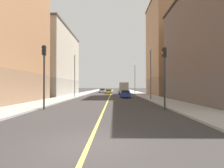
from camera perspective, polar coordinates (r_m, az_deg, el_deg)
ground_plane at (r=7.09m, az=-7.39°, el=-18.45°), size 400.00×400.00×0.00m
sidewalk_left at (r=56.17m, az=7.92°, el=-2.80°), size 3.91×168.00×0.15m
sidewalk_right at (r=56.44m, az=-8.41°, el=-2.79°), size 3.91×168.00×0.15m
lane_center_stripe at (r=55.74m, az=-0.26°, el=-2.89°), size 0.16×154.00×0.01m
building_left_mid at (r=47.74m, az=19.27°, el=10.70°), size 12.18×15.15×23.09m
building_right_midblock at (r=48.22m, az=-19.84°, el=6.33°), size 12.18×21.76×16.02m
traffic_light_left_near at (r=17.67m, az=16.07°, el=4.44°), size 0.40×0.32×5.74m
traffic_light_right_near at (r=18.29m, az=-20.50°, el=4.70°), size 0.40×0.32×5.97m
street_lamp_left_near at (r=29.15m, az=12.00°, el=4.73°), size 0.36×0.36×7.96m
street_lamp_right_near at (r=35.69m, az=-11.58°, el=3.92°), size 0.36×0.36×8.17m
street_lamp_left_far at (r=50.55m, az=7.18°, el=2.55°), size 0.36×0.36×8.15m
car_yellow at (r=53.11m, az=-1.07°, el=-2.37°), size 1.80×3.92×1.22m
car_silver at (r=59.73m, az=-3.05°, el=-2.14°), size 1.98×4.16×1.34m
car_teal at (r=63.73m, az=2.84°, el=-2.05°), size 1.87×4.49×1.29m
car_blue at (r=34.36m, az=4.09°, el=-3.14°), size 1.81×4.59×1.40m
box_truck at (r=49.04m, az=3.58°, el=-1.30°), size 2.37×7.93×3.09m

